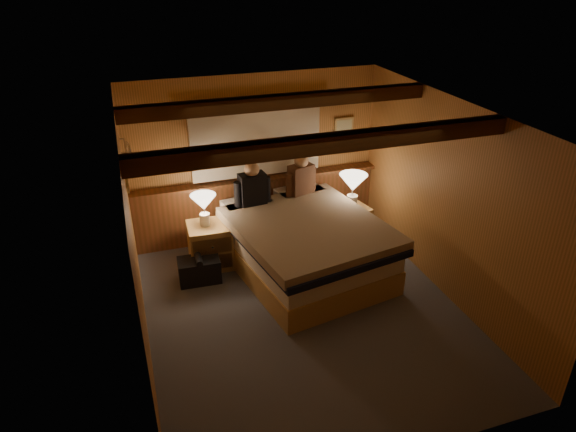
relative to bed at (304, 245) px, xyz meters
name	(u,v)px	position (x,y,z in m)	size (l,w,h in m)	color
floor	(304,312)	(-0.30, -0.86, -0.40)	(4.20, 4.20, 0.00)	#4F525E
ceiling	(308,115)	(-0.30, -0.86, 2.00)	(4.20, 4.20, 0.00)	gold
wall_back	(255,158)	(-0.30, 1.24, 0.80)	(3.60, 3.60, 0.00)	#BF7E44
wall_left	(135,250)	(-2.10, -0.86, 0.80)	(4.20, 4.20, 0.00)	#BF7E44
wall_right	(449,201)	(1.50, -0.86, 0.80)	(4.20, 4.20, 0.00)	#BF7E44
wall_front	(404,350)	(-0.30, -2.96, 0.80)	(3.60, 3.60, 0.00)	#BF7E44
wainscot	(258,205)	(-0.30, 1.17, 0.09)	(3.60, 0.23, 0.94)	brown
curtain_window	(256,138)	(-0.30, 1.17, 1.12)	(2.18, 0.09, 1.11)	#442811
ceiling_beams	(303,120)	(-0.30, -0.71, 1.91)	(3.60, 1.65, 0.16)	#442811
coat_rail	(128,152)	(-2.02, 0.71, 1.27)	(0.05, 0.55, 0.24)	silver
framed_print	(344,126)	(1.05, 1.21, 1.15)	(0.30, 0.04, 0.25)	tan
bed	(304,245)	(0.00, 0.00, 0.00)	(2.06, 2.50, 0.77)	tan
nightstand_left	(210,245)	(-1.15, 0.53, -0.09)	(0.58, 0.52, 0.61)	tan
nightstand_right	(349,225)	(0.87, 0.50, -0.11)	(0.60, 0.56, 0.57)	tan
lamp_left	(204,204)	(-1.19, 0.55, 0.52)	(0.34, 0.34, 0.44)	white
lamp_right	(353,185)	(0.89, 0.48, 0.54)	(0.39, 0.39, 0.52)	white
person_left	(252,187)	(-0.50, 0.68, 0.61)	(0.52, 0.24, 0.63)	black
person_right	(301,177)	(0.24, 0.81, 0.60)	(0.49, 0.29, 0.61)	#513120
duffel_bag	(199,270)	(-1.37, 0.20, -0.23)	(0.55, 0.34, 0.38)	black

